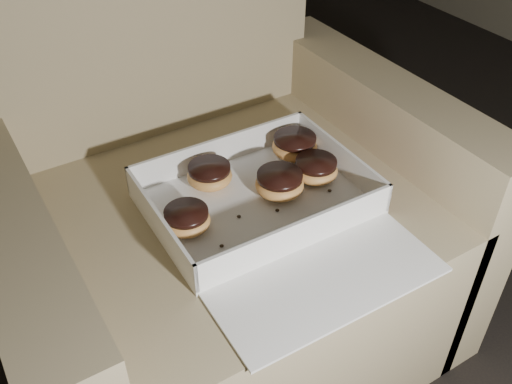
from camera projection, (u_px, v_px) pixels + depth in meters
name	position (u px, v px, depth m)	size (l,w,h in m)	color
floor	(136.00, 376.00, 1.17)	(4.50, 4.50, 0.00)	black
armchair	(218.00, 226.00, 1.12)	(0.83, 0.70, 0.86)	#8B7858
bakery_box	(269.00, 211.00, 0.96)	(0.37, 0.43, 0.06)	white
donut_a	(210.00, 175.00, 1.01)	(0.08, 0.08, 0.04)	#DE9A4D
donut_b	(187.00, 219.00, 0.92)	(0.08, 0.08, 0.04)	#DE9A4D
donut_c	(316.00, 169.00, 1.03)	(0.08, 0.08, 0.04)	#DE9A4D
donut_d	(295.00, 145.00, 1.08)	(0.09, 0.09, 0.04)	#DE9A4D
donut_e	(280.00, 183.00, 0.99)	(0.09, 0.09, 0.04)	#DE9A4D
crumb_a	(249.00, 249.00, 0.89)	(0.01, 0.01, 0.00)	black
crumb_b	(330.00, 191.00, 1.01)	(0.01, 0.01, 0.00)	black
crumb_c	(277.00, 210.00, 0.97)	(0.01, 0.01, 0.00)	black
crumb_d	(239.00, 216.00, 0.96)	(0.01, 0.01, 0.00)	black
crumb_e	(222.00, 246.00, 0.90)	(0.01, 0.01, 0.00)	black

